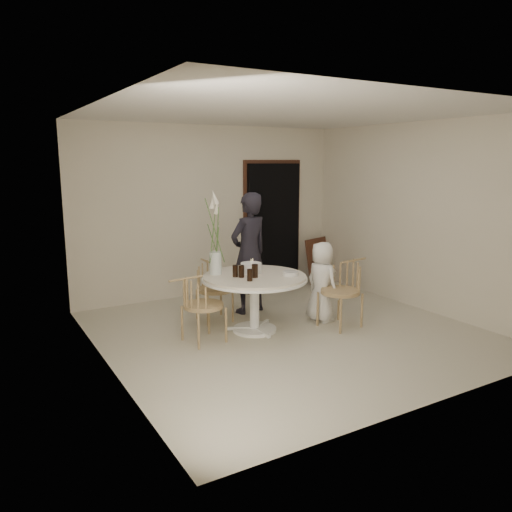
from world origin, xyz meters
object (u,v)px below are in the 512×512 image
table (255,284)px  birthday_cake (251,268)px  chair_left (195,300)px  boy (322,282)px  girl (249,253)px  chair_right (347,283)px  flower_vase (215,245)px  chair_far (211,282)px

table → birthday_cake: birthday_cake is taller
chair_left → birthday_cake: bearing=-85.7°
boy → birthday_cake: (-0.96, 0.24, 0.25)m
girl → birthday_cake: bearing=50.7°
girl → birthday_cake: (-0.32, -0.61, -0.06)m
chair_right → boy: size_ratio=0.81×
chair_left → flower_vase: 0.80m
chair_left → girl: bearing=-63.6°
chair_left → boy: bearing=-99.3°
birthday_cake → flower_vase: (-0.42, 0.17, 0.31)m
chair_right → birthday_cake: size_ratio=3.26×
chair_far → girl: (0.60, -0.00, 0.34)m
chair_far → flower_vase: 0.75m
boy → chair_right: bearing=-156.1°
chair_far → boy: size_ratio=0.73×
chair_left → chair_far: bearing=-43.6°
girl → table: bearing=53.3°
boy → girl: bearing=30.9°
flower_vase → chair_far: bearing=72.7°
chair_right → chair_left: (-2.00, 0.37, -0.03)m
girl → flower_vase: bearing=19.0°
table → chair_right: bearing=-19.0°
chair_left → boy: size_ratio=0.76×
chair_right → flower_vase: flower_vase is taller
chair_right → birthday_cake: 1.28m
chair_right → flower_vase: (-1.56, 0.71, 0.54)m
table → girl: 0.87m
girl → boy: 1.11m
chair_left → boy: (1.82, -0.06, 0.01)m
chair_left → girl: 1.46m
chair_far → girl: 0.69m
chair_right → boy: bearing=-157.9°
table → girl: (0.35, 0.75, 0.24)m
chair_left → girl: girl is taller
chair_right → girl: bearing=-152.6°
boy → flower_vase: flower_vase is taller
chair_far → birthday_cake: bearing=-64.2°
chair_left → flower_vase: bearing=-59.3°
chair_right → table: bearing=-116.9°
chair_right → boy: (-0.18, 0.31, -0.02)m
boy → chair_left: bearing=81.9°
boy → flower_vase: 1.55m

